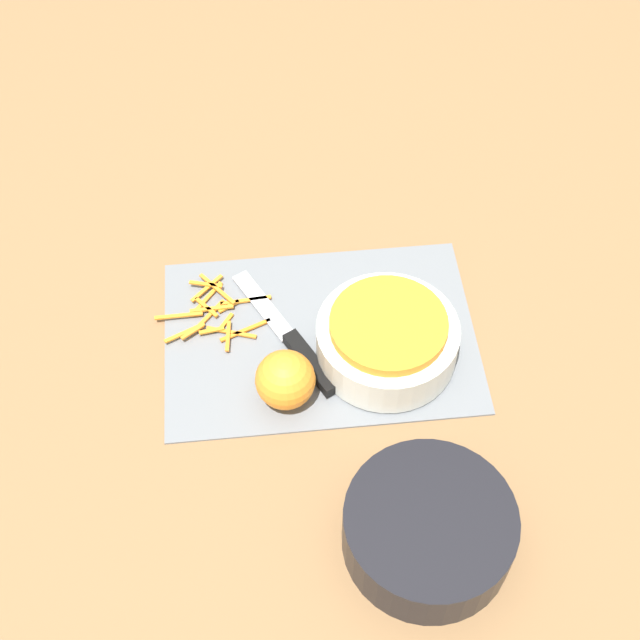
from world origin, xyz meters
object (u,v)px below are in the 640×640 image
bowl_speckled (387,338)px  orange_left (285,380)px  knife (301,351)px  bowl_dark (429,530)px

bowl_speckled → orange_left: bearing=21.1°
bowl_speckled → knife: bearing=-5.9°
bowl_speckled → knife: size_ratio=0.83×
bowl_speckled → knife: bowl_speckled is taller
bowl_dark → orange_left: size_ratio=2.55×
orange_left → bowl_speckled: bearing=-158.9°
bowl_dark → knife: bearing=-66.2°
bowl_dark → knife: size_ratio=0.88×
bowl_speckled → knife: (0.11, -0.01, -0.03)m
knife → orange_left: bearing=131.7°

